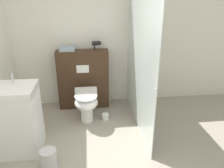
# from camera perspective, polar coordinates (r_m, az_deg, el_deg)

# --- Properties ---
(wall_back) EXTENTS (8.00, 0.06, 2.50)m
(wall_back) POSITION_cam_1_polar(r_m,az_deg,el_deg) (4.16, -6.35, 11.42)
(wall_back) COLOR silver
(wall_back) RESTS_ON ground_plane
(partition_panel) EXTENTS (0.93, 0.25, 1.11)m
(partition_panel) POSITION_cam_1_polar(r_m,az_deg,el_deg) (4.12, -7.48, 1.21)
(partition_panel) COLOR #3D2819
(partition_panel) RESTS_ON ground_plane
(shower_glass) EXTENTS (0.04, 1.84, 2.06)m
(shower_glass) POSITION_cam_1_polar(r_m,az_deg,el_deg) (3.38, 7.08, 5.12)
(shower_glass) COLOR silver
(shower_glass) RESTS_ON ground_plane
(toilet) EXTENTS (0.38, 0.57, 0.53)m
(toilet) POSITION_cam_1_polar(r_m,az_deg,el_deg) (3.67, -6.72, -4.88)
(toilet) COLOR white
(toilet) RESTS_ON ground_plane
(sink_vanity) EXTENTS (0.60, 0.53, 1.09)m
(sink_vanity) POSITION_cam_1_polar(r_m,az_deg,el_deg) (3.21, -23.78, -8.49)
(sink_vanity) COLOR white
(sink_vanity) RESTS_ON ground_plane
(hair_drier) EXTENTS (0.18, 0.07, 0.15)m
(hair_drier) POSITION_cam_1_polar(r_m,az_deg,el_deg) (3.97, -4.08, 10.52)
(hair_drier) COLOR black
(hair_drier) RESTS_ON partition_panel
(folded_towel) EXTENTS (0.27, 0.18, 0.08)m
(folded_towel) POSITION_cam_1_polar(r_m,az_deg,el_deg) (3.95, -11.66, 9.01)
(folded_towel) COLOR #8C9EAD
(folded_towel) RESTS_ON partition_panel
(spare_toilet_roll) EXTENTS (0.12, 0.12, 0.11)m
(spare_toilet_roll) POSITION_cam_1_polar(r_m,az_deg,el_deg) (3.85, -1.74, -8.48)
(spare_toilet_roll) COLOR white
(spare_toilet_roll) RESTS_ON ground_plane
(waste_bin) EXTENTS (0.21, 0.21, 0.26)m
(waste_bin) POSITION_cam_1_polar(r_m,az_deg,el_deg) (2.96, -16.20, -18.35)
(waste_bin) COLOR silver
(waste_bin) RESTS_ON ground_plane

